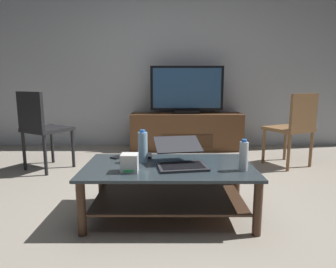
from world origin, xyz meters
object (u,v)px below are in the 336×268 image
dining_chair (293,125)px  water_bottle_far (142,147)px  television (186,91)px  side_chair (40,126)px  tv_remote (148,156)px  media_cabinet (186,131)px  cell_phone (118,157)px  router_box (129,163)px  coffee_table (168,181)px  water_bottle_near (243,156)px  laptop (179,157)px

dining_chair → water_bottle_far: size_ratio=3.48×
television → side_chair: 2.05m
side_chair → tv_remote: (1.28, -0.92, -0.12)m
media_cabinet → cell_phone: size_ratio=11.74×
router_box → tv_remote: bearing=75.5°
router_box → coffee_table: bearing=29.6°
media_cabinet → tv_remote: bearing=-102.1°
router_box → side_chair: bearing=131.2°
water_bottle_near → tv_remote: bearing=150.5°
tv_remote → coffee_table: bearing=-59.9°
laptop → cell_phone: size_ratio=3.35×
water_bottle_far → water_bottle_near: bearing=-17.5°
side_chair → laptop: (1.52, -1.17, -0.06)m
water_bottle_far → cell_phone: (-0.21, 0.14, -0.11)m
laptop → water_bottle_far: 0.31m
water_bottle_near → laptop: bearing=163.3°
tv_remote → side_chair: bearing=141.7°
coffee_table → side_chair: 1.88m
router_box → tv_remote: (0.11, 0.42, -0.05)m
laptop → router_box: 0.39m
water_bottle_near → cell_phone: bearing=158.2°
television → water_bottle_far: bearing=-102.3°
dining_chair → water_bottle_far: (-1.68, -1.22, 0.01)m
dining_chair → cell_phone: bearing=-150.3°
router_box → cell_phone: size_ratio=0.90×
coffee_table → router_box: size_ratio=9.97×
coffee_table → side_chair: bearing=140.8°
router_box → dining_chair: bearing=40.2°
media_cabinet → router_box: 2.50m
laptop → router_box: laptop is taller
cell_phone → side_chair: bearing=173.6°
dining_chair → coffee_table: bearing=-138.1°
coffee_table → side_chair: side_chair is taller
laptop → router_box: size_ratio=3.72×
router_box → water_bottle_far: bearing=74.7°
side_chair → cell_phone: 1.39m
coffee_table → dining_chair: 2.00m
coffee_table → water_bottle_near: 0.58m
media_cabinet → television: size_ratio=1.54×
media_cabinet → water_bottle_near: 2.43m
coffee_table → dining_chair: dining_chair is taller
router_box → water_bottle_far: (0.07, 0.26, 0.06)m
router_box → water_bottle_far: size_ratio=0.50×
dining_chair → television: bearing=142.5°
dining_chair → cell_phone: 2.18m
dining_chair → router_box: bearing=-139.8°
router_box → cell_phone: (-0.14, 0.40, -0.06)m
television → media_cabinet: bearing=90.0°
television → coffee_table: bearing=-96.7°
media_cabinet → dining_chair: (1.21, -0.95, 0.23)m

